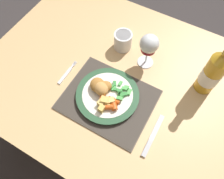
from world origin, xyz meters
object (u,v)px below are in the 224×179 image
at_px(dinner_plate, 108,95).
at_px(wine_glass, 149,45).
at_px(table_knife, 151,139).
at_px(bottle, 213,72).
at_px(dining_table, 126,91).
at_px(drinking_cup, 123,40).
at_px(fork, 66,74).

distance_m(dinner_plate, wine_glass, 0.26).
height_order(table_knife, bottle, bottle).
distance_m(dining_table, wine_glass, 0.25).
relative_size(wine_glass, drinking_cup, 2.01).
bearing_deg(fork, wine_glass, 40.09).
bearing_deg(dinner_plate, wine_glass, 75.84).
relative_size(dining_table, table_knife, 7.10).
relative_size(table_knife, bottle, 0.59).
bearing_deg(fork, table_knife, -10.15).
xyz_separation_m(wine_glass, drinking_cup, (-0.13, 0.03, -0.07)).
xyz_separation_m(dining_table, wine_glass, (0.02, 0.13, 0.21)).
relative_size(table_knife, drinking_cup, 2.19).
height_order(fork, bottle, bottle).
xyz_separation_m(dining_table, drinking_cup, (-0.11, 0.16, 0.13)).
bearing_deg(table_knife, dining_table, 137.11).
xyz_separation_m(dining_table, bottle, (0.29, 0.13, 0.20)).
distance_m(fork, drinking_cup, 0.30).
bearing_deg(fork, dinner_plate, -1.89).
height_order(fork, table_knife, table_knife).
xyz_separation_m(dinner_plate, table_knife, (0.23, -0.07, -0.01)).
bearing_deg(table_knife, drinking_cup, 131.92).
bearing_deg(fork, bottle, 23.49).
bearing_deg(dining_table, drinking_cup, 124.75).
xyz_separation_m(table_knife, wine_glass, (-0.17, 0.31, 0.11)).
relative_size(dining_table, wine_glass, 7.73).
xyz_separation_m(fork, wine_glass, (0.27, 0.23, 0.11)).
xyz_separation_m(dinner_plate, fork, (-0.21, 0.01, -0.01)).
height_order(dinner_plate, fork, dinner_plate).
bearing_deg(fork, drinking_cup, 61.46).
relative_size(dinner_plate, table_knife, 1.42).
height_order(table_knife, drinking_cup, drinking_cup).
bearing_deg(bottle, wine_glass, -178.99).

